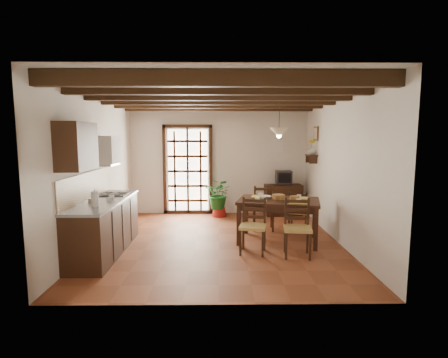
{
  "coord_description": "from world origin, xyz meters",
  "views": [
    {
      "loc": [
        0.02,
        -6.44,
        2.0
      ],
      "look_at": [
        0.1,
        0.4,
        1.15
      ],
      "focal_mm": 28.0,
      "sensor_mm": 36.0,
      "label": 1
    }
  ],
  "objects_px": {
    "chair_near_right": "(297,238)",
    "dining_table": "(278,205)",
    "chair_far_right": "(299,219)",
    "pendant_lamp": "(279,132)",
    "chair_far_left": "(263,216)",
    "kitchen_counter": "(105,226)",
    "sideboard": "(283,200)",
    "potted_plant": "(219,194)",
    "chair_near_left": "(253,236)",
    "crt_tv": "(284,177)"
  },
  "relations": [
    {
      "from": "chair_far_left",
      "to": "dining_table",
      "type": "bearing_deg",
      "value": 105.43
    },
    {
      "from": "chair_far_right",
      "to": "chair_near_right",
      "type": "bearing_deg",
      "value": 98.08
    },
    {
      "from": "crt_tv",
      "to": "potted_plant",
      "type": "relative_size",
      "value": 0.2
    },
    {
      "from": "chair_far_right",
      "to": "pendant_lamp",
      "type": "height_order",
      "value": "pendant_lamp"
    },
    {
      "from": "chair_far_left",
      "to": "potted_plant",
      "type": "xyz_separation_m",
      "value": [
        -0.94,
        1.28,
        0.27
      ]
    },
    {
      "from": "potted_plant",
      "to": "chair_far_right",
      "type": "bearing_deg",
      "value": -41.12
    },
    {
      "from": "kitchen_counter",
      "to": "sideboard",
      "type": "height_order",
      "value": "kitchen_counter"
    },
    {
      "from": "chair_far_left",
      "to": "pendant_lamp",
      "type": "bearing_deg",
      "value": 107.07
    },
    {
      "from": "pendant_lamp",
      "to": "chair_near_right",
      "type": "bearing_deg",
      "value": -78.93
    },
    {
      "from": "dining_table",
      "to": "sideboard",
      "type": "xyz_separation_m",
      "value": [
        0.5,
        2.22,
        -0.32
      ]
    },
    {
      "from": "chair_near_left",
      "to": "chair_far_left",
      "type": "xyz_separation_m",
      "value": [
        0.36,
        1.48,
        0.01
      ]
    },
    {
      "from": "chair_near_left",
      "to": "potted_plant",
      "type": "xyz_separation_m",
      "value": [
        -0.58,
        2.76,
        0.28
      ]
    },
    {
      "from": "chair_far_right",
      "to": "pendant_lamp",
      "type": "distance_m",
      "value": 1.97
    },
    {
      "from": "sideboard",
      "to": "chair_far_right",
      "type": "bearing_deg",
      "value": -91.83
    },
    {
      "from": "kitchen_counter",
      "to": "pendant_lamp",
      "type": "xyz_separation_m",
      "value": [
        3.08,
        0.71,
        1.6
      ]
    },
    {
      "from": "dining_table",
      "to": "chair_far_left",
      "type": "relative_size",
      "value": 1.72
    },
    {
      "from": "chair_far_right",
      "to": "potted_plant",
      "type": "bearing_deg",
      "value": -19.47
    },
    {
      "from": "chair_far_right",
      "to": "potted_plant",
      "type": "distance_m",
      "value": 2.23
    },
    {
      "from": "kitchen_counter",
      "to": "potted_plant",
      "type": "bearing_deg",
      "value": 54.23
    },
    {
      "from": "chair_far_left",
      "to": "potted_plant",
      "type": "height_order",
      "value": "potted_plant"
    },
    {
      "from": "chair_far_right",
      "to": "sideboard",
      "type": "height_order",
      "value": "chair_far_right"
    },
    {
      "from": "potted_plant",
      "to": "pendant_lamp",
      "type": "xyz_separation_m",
      "value": [
        1.12,
        -2.0,
        1.51
      ]
    },
    {
      "from": "kitchen_counter",
      "to": "sideboard",
      "type": "relative_size",
      "value": 2.46
    },
    {
      "from": "dining_table",
      "to": "chair_near_left",
      "type": "relative_size",
      "value": 1.78
    },
    {
      "from": "sideboard",
      "to": "crt_tv",
      "type": "bearing_deg",
      "value": -93.43
    },
    {
      "from": "kitchen_counter",
      "to": "dining_table",
      "type": "height_order",
      "value": "kitchen_counter"
    },
    {
      "from": "kitchen_counter",
      "to": "chair_near_right",
      "type": "distance_m",
      "value": 3.27
    },
    {
      "from": "potted_plant",
      "to": "chair_near_right",
      "type": "bearing_deg",
      "value": -66.02
    },
    {
      "from": "kitchen_counter",
      "to": "chair_far_left",
      "type": "bearing_deg",
      "value": 26.36
    },
    {
      "from": "dining_table",
      "to": "chair_far_left",
      "type": "distance_m",
      "value": 0.94
    },
    {
      "from": "chair_far_right",
      "to": "potted_plant",
      "type": "xyz_separation_m",
      "value": [
        -1.66,
        1.45,
        0.3
      ]
    },
    {
      "from": "chair_far_left",
      "to": "crt_tv",
      "type": "relative_size",
      "value": 2.48
    },
    {
      "from": "kitchen_counter",
      "to": "pendant_lamp",
      "type": "relative_size",
      "value": 2.66
    },
    {
      "from": "sideboard",
      "to": "pendant_lamp",
      "type": "xyz_separation_m",
      "value": [
        -0.5,
        -2.12,
        1.69
      ]
    },
    {
      "from": "chair_far_left",
      "to": "pendant_lamp",
      "type": "height_order",
      "value": "pendant_lamp"
    },
    {
      "from": "sideboard",
      "to": "chair_near_left",
      "type": "bearing_deg",
      "value": -113.29
    },
    {
      "from": "potted_plant",
      "to": "crt_tv",
      "type": "bearing_deg",
      "value": 3.7
    },
    {
      "from": "chair_far_right",
      "to": "sideboard",
      "type": "xyz_separation_m",
      "value": [
        -0.04,
        1.56,
        0.12
      ]
    },
    {
      "from": "crt_tv",
      "to": "chair_near_left",
      "type": "bearing_deg",
      "value": -108.37
    },
    {
      "from": "dining_table",
      "to": "chair_near_right",
      "type": "xyz_separation_m",
      "value": [
        0.18,
        -0.83,
        -0.4
      ]
    },
    {
      "from": "chair_near_right",
      "to": "chair_far_right",
      "type": "bearing_deg",
      "value": 83.79
    },
    {
      "from": "chair_near_left",
      "to": "kitchen_counter",
      "type": "bearing_deg",
      "value": -169.08
    },
    {
      "from": "chair_far_left",
      "to": "pendant_lamp",
      "type": "distance_m",
      "value": 1.93
    },
    {
      "from": "chair_near_left",
      "to": "potted_plant",
      "type": "height_order",
      "value": "potted_plant"
    },
    {
      "from": "chair_near_right",
      "to": "pendant_lamp",
      "type": "height_order",
      "value": "pendant_lamp"
    },
    {
      "from": "chair_near_right",
      "to": "potted_plant",
      "type": "height_order",
      "value": "potted_plant"
    },
    {
      "from": "chair_near_left",
      "to": "chair_far_right",
      "type": "height_order",
      "value": "chair_near_left"
    },
    {
      "from": "chair_near_right",
      "to": "sideboard",
      "type": "relative_size",
      "value": 1.05
    },
    {
      "from": "crt_tv",
      "to": "pendant_lamp",
      "type": "distance_m",
      "value": 2.44
    },
    {
      "from": "chair_near_right",
      "to": "dining_table",
      "type": "bearing_deg",
      "value": 109.73
    }
  ]
}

